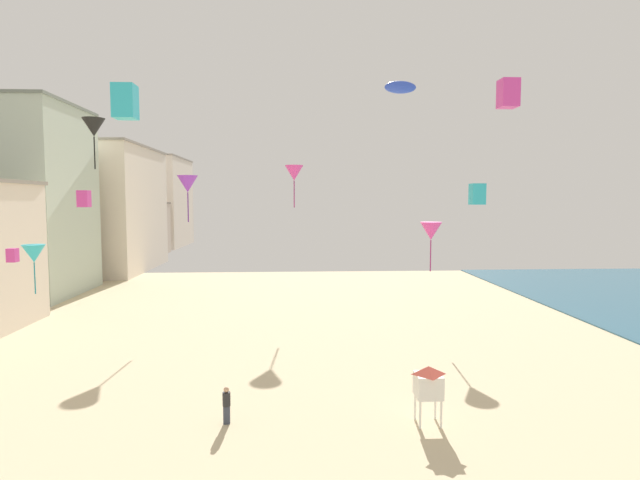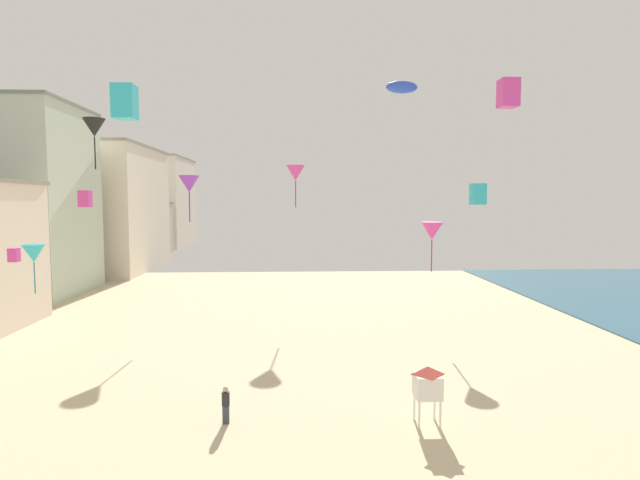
{
  "view_description": "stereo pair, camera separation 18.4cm",
  "coord_description": "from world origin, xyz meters",
  "views": [
    {
      "loc": [
        1.84,
        -8.32,
        9.64
      ],
      "look_at": [
        3.27,
        18.84,
        7.53
      ],
      "focal_mm": 28.39,
      "sensor_mm": 36.0,
      "label": 1
    },
    {
      "loc": [
        2.02,
        -8.33,
        9.64
      ],
      "look_at": [
        3.27,
        18.84,
        7.53
      ],
      "focal_mm": 28.39,
      "sensor_mm": 36.0,
      "label": 2
    }
  ],
  "objects": [
    {
      "name": "kite_magenta_delta",
      "position": [
        1.92,
        38.78,
        12.2
      ],
      "size": [
        1.71,
        1.71,
        3.9
      ],
      "color": "#DB3D9E"
    },
    {
      "name": "kite_magenta_delta_2",
      "position": [
        11.83,
        27.87,
        7.44
      ],
      "size": [
        1.59,
        1.59,
        3.62
      ],
      "color": "#DB3D9E"
    },
    {
      "name": "boardwalk_hotel_far",
      "position": [
        -26.7,
        63.17,
        8.56
      ],
      "size": [
        17.38,
        20.11,
        17.11
      ],
      "color": "silver",
      "rests_on": "ground"
    },
    {
      "name": "boardwalk_hotel_distant",
      "position": [
        -26.7,
        82.21,
        4.7
      ],
      "size": [
        10.93,
        12.44,
        9.39
      ],
      "color": "#C6B29E",
      "rests_on": "ground"
    },
    {
      "name": "kite_cyan_delta",
      "position": [
        -8.35,
        11.97,
        7.57
      ],
      "size": [
        0.86,
        0.86,
        1.96
      ],
      "color": "#2DB7CC"
    },
    {
      "name": "kite_magenta_box_3",
      "position": [
        12.11,
        15.74,
        14.75
      ],
      "size": [
        0.85,
        0.85,
        1.33
      ],
      "color": "#DB3D9E"
    },
    {
      "name": "kite_cyan_box",
      "position": [
        12.62,
        20.89,
        10.03
      ],
      "size": [
        0.78,
        0.78,
        1.23
      ],
      "color": "#2DB7CC"
    },
    {
      "name": "kite_magenta_box_2",
      "position": [
        -10.84,
        23.08,
        9.76
      ],
      "size": [
        0.64,
        0.64,
        1.01
      ],
      "color": "#DB3D9E"
    },
    {
      "name": "kite_black_delta",
      "position": [
        -8.05,
        17.67,
        13.27
      ],
      "size": [
        1.1,
        1.1,
        2.51
      ],
      "color": "black"
    },
    {
      "name": "lifeguard_stand",
      "position": [
        7.62,
        12.62,
        1.84
      ],
      "size": [
        1.1,
        1.1,
        2.55
      ],
      "rotation": [
        0.0,
        0.0,
        0.22
      ],
      "color": "white",
      "rests_on": "ground"
    },
    {
      "name": "kite_magenta_box",
      "position": [
        -13.94,
        20.78,
        6.59
      ],
      "size": [
        0.49,
        0.49,
        0.77
      ],
      "color": "#DB3D9E"
    },
    {
      "name": "boardwalk_hotel_mid",
      "position": [
        -26.7,
        44.42,
        9.69
      ],
      "size": [
        13.24,
        12.79,
        19.38
      ],
      "color": "#B7C6B2",
      "rests_on": "ground"
    },
    {
      "name": "kite_cyan_box_2",
      "position": [
        -5.22,
        13.72,
        13.8
      ],
      "size": [
        0.9,
        0.9,
        1.42
      ],
      "color": "#2DB7CC"
    },
    {
      "name": "kite_flyer",
      "position": [
        -1.08,
        13.07,
        0.92
      ],
      "size": [
        0.34,
        0.34,
        1.64
      ],
      "rotation": [
        0.0,
        0.0,
        5.23
      ],
      "color": "#383D4C",
      "rests_on": "ground"
    },
    {
      "name": "kite_purple_delta",
      "position": [
        -7.01,
        34.76,
        11.04
      ],
      "size": [
        1.72,
        1.72,
        3.9
      ],
      "color": "purple"
    },
    {
      "name": "boardwalk_hotel_furthest",
      "position": [
        -26.7,
        100.76,
        9.35
      ],
      "size": [
        10.9,
        19.67,
        18.69
      ],
      "color": "silver",
      "rests_on": "ground"
    },
    {
      "name": "kite_blue_parafoil",
      "position": [
        11.26,
        36.51,
        19.59
      ],
      "size": [
        2.8,
        0.78,
        1.09
      ],
      "color": "blue"
    }
  ]
}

